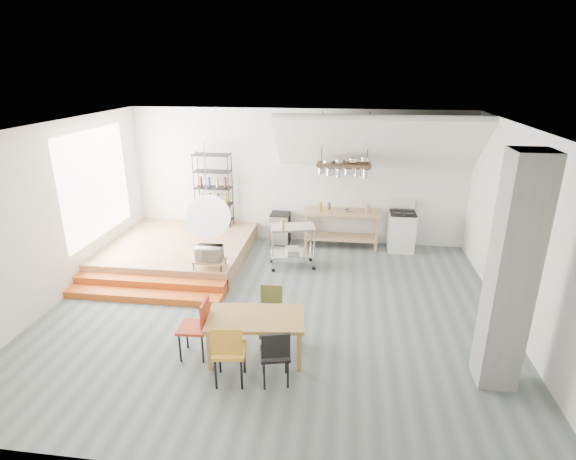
# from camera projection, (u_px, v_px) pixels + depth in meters

# --- Properties ---
(floor) EXTENTS (8.00, 8.00, 0.00)m
(floor) POSITION_uv_depth(u_px,v_px,m) (275.00, 309.00, 8.04)
(floor) COLOR #576264
(floor) RESTS_ON ground
(wall_back) EXTENTS (8.00, 0.04, 3.20)m
(wall_back) POSITION_uv_depth(u_px,v_px,m) (297.00, 177.00, 10.76)
(wall_back) COLOR silver
(wall_back) RESTS_ON ground
(wall_left) EXTENTS (0.04, 7.00, 3.20)m
(wall_left) POSITION_uv_depth(u_px,v_px,m) (52.00, 215.00, 7.99)
(wall_left) COLOR silver
(wall_left) RESTS_ON ground
(wall_right) EXTENTS (0.04, 7.00, 3.20)m
(wall_right) POSITION_uv_depth(u_px,v_px,m) (527.00, 236.00, 7.00)
(wall_right) COLOR silver
(wall_right) RESTS_ON ground
(ceiling) EXTENTS (8.00, 7.00, 0.02)m
(ceiling) POSITION_uv_depth(u_px,v_px,m) (273.00, 128.00, 6.95)
(ceiling) COLOR white
(ceiling) RESTS_ON wall_back
(slope_ceiling) EXTENTS (4.40, 1.44, 1.32)m
(slope_ceiling) POSITION_uv_depth(u_px,v_px,m) (378.00, 143.00, 9.65)
(slope_ceiling) COLOR white
(slope_ceiling) RESTS_ON wall_back
(window_pane) EXTENTS (0.02, 2.50, 2.20)m
(window_pane) POSITION_uv_depth(u_px,v_px,m) (96.00, 184.00, 9.32)
(window_pane) COLOR white
(window_pane) RESTS_ON wall_left
(platform) EXTENTS (3.00, 3.00, 0.40)m
(platform) POSITION_uv_depth(u_px,v_px,m) (180.00, 250.00, 10.15)
(platform) COLOR #97704B
(platform) RESTS_ON ground
(step_lower) EXTENTS (3.00, 0.35, 0.13)m
(step_lower) POSITION_uv_depth(u_px,v_px,m) (143.00, 296.00, 8.38)
(step_lower) COLOR #C95617
(step_lower) RESTS_ON ground
(step_upper) EXTENTS (3.00, 0.35, 0.27)m
(step_upper) POSITION_uv_depth(u_px,v_px,m) (151.00, 284.00, 8.68)
(step_upper) COLOR #C95617
(step_upper) RESTS_ON ground
(concrete_column) EXTENTS (0.50, 0.50, 3.20)m
(concrete_column) POSITION_uv_depth(u_px,v_px,m) (511.00, 276.00, 5.69)
(concrete_column) COLOR gray
(concrete_column) RESTS_ON ground
(kitchen_counter) EXTENTS (1.80, 0.60, 0.91)m
(kitchen_counter) POSITION_uv_depth(u_px,v_px,m) (341.00, 222.00, 10.63)
(kitchen_counter) COLOR #97704B
(kitchen_counter) RESTS_ON ground
(stove) EXTENTS (0.60, 0.60, 1.18)m
(stove) POSITION_uv_depth(u_px,v_px,m) (401.00, 231.00, 10.51)
(stove) COLOR white
(stove) RESTS_ON ground
(pot_rack) EXTENTS (1.20, 0.50, 1.43)m
(pot_rack) POSITION_uv_depth(u_px,v_px,m) (345.00, 168.00, 9.95)
(pot_rack) COLOR #432E1B
(pot_rack) RESTS_ON ceiling
(wire_shelving) EXTENTS (0.88, 0.38, 1.80)m
(wire_shelving) POSITION_uv_depth(u_px,v_px,m) (214.00, 189.00, 10.82)
(wire_shelving) COLOR black
(wire_shelving) RESTS_ON platform
(microwave_shelf) EXTENTS (0.60, 0.40, 0.16)m
(microwave_shelf) POSITION_uv_depth(u_px,v_px,m) (210.00, 260.00, 8.73)
(microwave_shelf) COLOR #97704B
(microwave_shelf) RESTS_ON platform
(paper_lantern) EXTENTS (0.60, 0.60, 0.60)m
(paper_lantern) POSITION_uv_depth(u_px,v_px,m) (208.00, 217.00, 6.01)
(paper_lantern) COLOR white
(paper_lantern) RESTS_ON ceiling
(dining_table) EXTENTS (1.49, 0.95, 0.67)m
(dining_table) POSITION_uv_depth(u_px,v_px,m) (256.00, 321.00, 6.55)
(dining_table) COLOR olive
(dining_table) RESTS_ON ground
(chair_mustard) EXTENTS (0.48, 0.48, 0.95)m
(chair_mustard) POSITION_uv_depth(u_px,v_px,m) (229.00, 349.00, 5.96)
(chair_mustard) COLOR #C58921
(chair_mustard) RESTS_ON ground
(chair_black) EXTENTS (0.47, 0.47, 0.87)m
(chair_black) POSITION_uv_depth(u_px,v_px,m) (275.00, 352.00, 5.97)
(chair_black) COLOR black
(chair_black) RESTS_ON ground
(chair_olive) EXTENTS (0.38, 0.38, 0.81)m
(chair_olive) POSITION_uv_depth(u_px,v_px,m) (271.00, 306.00, 7.19)
(chair_olive) COLOR brown
(chair_olive) RESTS_ON ground
(chair_red) EXTENTS (0.44, 0.44, 0.93)m
(chair_red) POSITION_uv_depth(u_px,v_px,m) (198.00, 323.00, 6.58)
(chair_red) COLOR #A63017
(chair_red) RESTS_ON ground
(rolling_cart) EXTENTS (1.03, 0.73, 0.93)m
(rolling_cart) POSITION_uv_depth(u_px,v_px,m) (292.00, 241.00, 9.56)
(rolling_cart) COLOR silver
(rolling_cart) RESTS_ON ground
(mini_fridge) EXTENTS (0.45, 0.45, 0.77)m
(mini_fridge) POSITION_uv_depth(u_px,v_px,m) (280.00, 228.00, 10.94)
(mini_fridge) COLOR black
(mini_fridge) RESTS_ON ground
(microwave) EXTENTS (0.50, 0.34, 0.27)m
(microwave) POSITION_uv_depth(u_px,v_px,m) (209.00, 253.00, 8.68)
(microwave) COLOR beige
(microwave) RESTS_ON microwave_shelf
(bowl) EXTENTS (0.24, 0.24, 0.05)m
(bowl) POSITION_uv_depth(u_px,v_px,m) (348.00, 211.00, 10.46)
(bowl) COLOR silver
(bowl) RESTS_ON kitchen_counter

